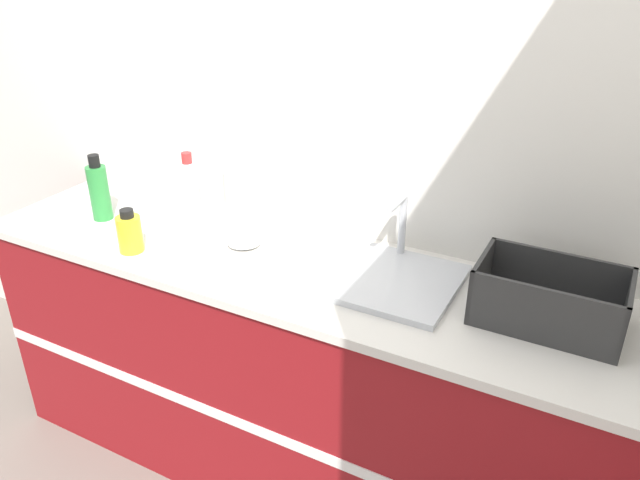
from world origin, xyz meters
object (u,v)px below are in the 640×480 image
(sink, at_px, (381,275))
(paper_towel_roll, at_px, (242,208))
(bottle_green, at_px, (99,191))
(dish_rack, at_px, (549,303))
(bottle_yellow, at_px, (130,233))
(bottle_white_spray, at_px, (189,184))

(sink, distance_m, paper_towel_roll, 0.51)
(bottle_green, bearing_deg, paper_towel_roll, 6.31)
(sink, distance_m, dish_rack, 0.48)
(paper_towel_roll, relative_size, dish_rack, 0.69)
(bottle_yellow, xyz_separation_m, bottle_green, (-0.27, 0.14, 0.04))
(bottle_yellow, distance_m, bottle_green, 0.31)
(paper_towel_roll, height_order, bottle_yellow, paper_towel_roll)
(bottle_white_spray, relative_size, bottle_yellow, 1.50)
(paper_towel_roll, bearing_deg, bottle_white_spray, 155.51)
(sink, height_order, bottle_yellow, sink)
(sink, xyz_separation_m, paper_towel_roll, (-0.49, -0.01, 0.12))
(bottle_green, bearing_deg, bottle_white_spray, 44.17)
(paper_towel_roll, distance_m, bottle_yellow, 0.37)
(paper_towel_roll, distance_m, bottle_green, 0.58)
(paper_towel_roll, relative_size, bottle_green, 1.09)
(dish_rack, distance_m, bottle_white_spray, 1.33)
(bottle_yellow, relative_size, bottle_green, 0.61)
(dish_rack, height_order, bottle_white_spray, bottle_white_spray)
(sink, bearing_deg, dish_rack, -0.17)
(sink, distance_m, bottle_white_spray, 0.86)
(bottle_white_spray, xyz_separation_m, bottle_yellow, (0.04, -0.36, -0.03))
(bottle_green, bearing_deg, bottle_yellow, -27.75)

